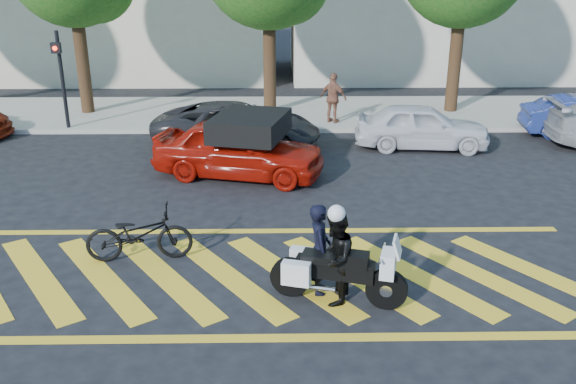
{
  "coord_description": "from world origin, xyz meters",
  "views": [
    {
      "loc": [
        0.3,
        -9.48,
        5.16
      ],
      "look_at": [
        0.47,
        1.38,
        1.05
      ],
      "focal_mm": 38.0,
      "sensor_mm": 36.0,
      "label": 1
    }
  ],
  "objects_px": {
    "officer_moto": "(335,258)",
    "parked_mid_right": "(422,126)",
    "bicycle": "(139,234)",
    "red_convertible": "(239,149)",
    "officer_bike": "(320,249)",
    "parked_mid_left": "(237,127)",
    "police_motorcycle": "(336,271)"
  },
  "relations": [
    {
      "from": "officer_bike",
      "to": "police_motorcycle",
      "type": "relative_size",
      "value": 0.71
    },
    {
      "from": "bicycle",
      "to": "officer_moto",
      "type": "height_order",
      "value": "officer_moto"
    },
    {
      "from": "officer_moto",
      "to": "bicycle",
      "type": "bearing_deg",
      "value": -98.43
    },
    {
      "from": "officer_moto",
      "to": "parked_mid_left",
      "type": "height_order",
      "value": "officer_moto"
    },
    {
      "from": "officer_bike",
      "to": "red_convertible",
      "type": "relative_size",
      "value": 0.36
    },
    {
      "from": "officer_bike",
      "to": "parked_mid_left",
      "type": "bearing_deg",
      "value": 10.02
    },
    {
      "from": "red_convertible",
      "to": "parked_mid_left",
      "type": "xyz_separation_m",
      "value": [
        -0.2,
        2.47,
        -0.06
      ]
    },
    {
      "from": "police_motorcycle",
      "to": "officer_moto",
      "type": "distance_m",
      "value": 0.24
    },
    {
      "from": "police_motorcycle",
      "to": "parked_mid_left",
      "type": "relative_size",
      "value": 0.45
    },
    {
      "from": "parked_mid_left",
      "to": "parked_mid_right",
      "type": "bearing_deg",
      "value": -82.01
    },
    {
      "from": "parked_mid_left",
      "to": "parked_mid_right",
      "type": "height_order",
      "value": "parked_mid_left"
    },
    {
      "from": "bicycle",
      "to": "officer_moto",
      "type": "relative_size",
      "value": 1.24
    },
    {
      "from": "parked_mid_left",
      "to": "parked_mid_right",
      "type": "relative_size",
      "value": 1.25
    },
    {
      "from": "officer_moto",
      "to": "parked_mid_right",
      "type": "distance_m",
      "value": 9.28
    },
    {
      "from": "officer_bike",
      "to": "red_convertible",
      "type": "xyz_separation_m",
      "value": [
        -1.66,
        5.87,
        -0.04
      ]
    },
    {
      "from": "officer_bike",
      "to": "police_motorcycle",
      "type": "xyz_separation_m",
      "value": [
        0.24,
        -0.32,
        -0.24
      ]
    },
    {
      "from": "bicycle",
      "to": "red_convertible",
      "type": "height_order",
      "value": "red_convertible"
    },
    {
      "from": "bicycle",
      "to": "police_motorcycle",
      "type": "distance_m",
      "value": 3.79
    },
    {
      "from": "officer_bike",
      "to": "red_convertible",
      "type": "bearing_deg",
      "value": 13.27
    },
    {
      "from": "officer_moto",
      "to": "parked_mid_left",
      "type": "bearing_deg",
      "value": -150.71
    },
    {
      "from": "police_motorcycle",
      "to": "officer_moto",
      "type": "bearing_deg",
      "value": -133.32
    },
    {
      "from": "police_motorcycle",
      "to": "parked_mid_left",
      "type": "xyz_separation_m",
      "value": [
        -2.1,
        8.66,
        0.14
      ]
    },
    {
      "from": "officer_bike",
      "to": "police_motorcycle",
      "type": "height_order",
      "value": "officer_bike"
    },
    {
      "from": "officer_moto",
      "to": "parked_mid_right",
      "type": "xyz_separation_m",
      "value": [
        3.32,
        8.67,
        -0.11
      ]
    },
    {
      "from": "bicycle",
      "to": "officer_moto",
      "type": "bearing_deg",
      "value": -120.69
    },
    {
      "from": "bicycle",
      "to": "parked_mid_left",
      "type": "height_order",
      "value": "parked_mid_left"
    },
    {
      "from": "bicycle",
      "to": "police_motorcycle",
      "type": "bearing_deg",
      "value": -120.46
    },
    {
      "from": "parked_mid_right",
      "to": "officer_moto",
      "type": "bearing_deg",
      "value": 164.69
    },
    {
      "from": "officer_bike",
      "to": "officer_moto",
      "type": "relative_size",
      "value": 1.01
    },
    {
      "from": "officer_bike",
      "to": "parked_mid_right",
      "type": "height_order",
      "value": "officer_bike"
    },
    {
      "from": "bicycle",
      "to": "parked_mid_left",
      "type": "distance_m",
      "value": 7.25
    },
    {
      "from": "red_convertible",
      "to": "parked_mid_left",
      "type": "bearing_deg",
      "value": 19.03
    }
  ]
}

